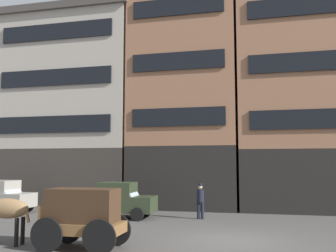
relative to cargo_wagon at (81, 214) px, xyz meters
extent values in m
plane|color=#4C4947|center=(4.75, 2.55, -1.15)|extent=(120.00, 120.00, 0.00)
cube|color=#38332D|center=(-7.07, 13.05, 0.74)|extent=(9.48, 5.77, 3.78)
cube|color=#B7AD9E|center=(-7.07, 13.05, 7.30)|extent=(9.48, 5.77, 9.34)
cube|color=#47423D|center=(-7.07, 13.05, 12.22)|extent=(9.98, 6.27, 0.50)
cube|color=black|center=(-7.07, 10.11, 4.19)|extent=(7.96, 0.12, 1.10)
cube|color=black|center=(-7.07, 10.11, 7.30)|extent=(7.96, 0.12, 1.10)
cube|color=black|center=(-7.07, 10.11, 10.42)|extent=(7.96, 0.12, 1.10)
cube|color=black|center=(1.22, 13.05, 0.79)|extent=(6.80, 5.77, 3.87)
cube|color=#9E6B4C|center=(1.22, 13.05, 9.60)|extent=(6.80, 5.77, 13.77)
cube|color=black|center=(1.22, 10.11, 4.44)|extent=(5.71, 0.12, 1.10)
cube|color=black|center=(1.22, 10.11, 7.88)|extent=(5.71, 0.12, 1.10)
cube|color=black|center=(1.22, 10.11, 11.32)|extent=(5.71, 0.12, 1.10)
cube|color=black|center=(8.82, 13.05, 0.67)|extent=(8.10, 5.77, 3.63)
cube|color=#9E6B4C|center=(8.82, 13.05, 9.02)|extent=(8.10, 5.77, 13.06)
cube|color=black|center=(8.82, 10.11, 4.12)|extent=(6.80, 0.12, 1.10)
cube|color=black|center=(8.82, 10.11, 7.38)|extent=(6.80, 0.12, 1.10)
cube|color=black|center=(8.82, 10.11, 10.65)|extent=(6.80, 0.12, 1.10)
cube|color=brown|center=(0.05, 0.00, -0.45)|extent=(2.71, 1.32, 0.36)
cube|color=#3D2819|center=(0.05, 0.00, 0.28)|extent=(2.30, 1.12, 1.10)
cube|color=brown|center=(-1.10, -0.01, 0.03)|extent=(0.41, 1.04, 0.50)
cylinder|color=black|center=(-0.84, -0.72, -0.60)|extent=(1.10, 0.09, 1.10)
cylinder|color=black|center=(-0.85, 0.70, -0.60)|extent=(1.10, 0.09, 1.10)
cylinder|color=black|center=(0.96, -0.70, -0.60)|extent=(1.10, 0.09, 1.10)
cylinder|color=black|center=(0.95, 0.72, -0.60)|extent=(1.10, 0.09, 1.10)
ellipsoid|color=#937047|center=(-2.85, 0.00, 0.10)|extent=(1.70, 0.61, 0.70)
cylinder|color=#937047|center=(-2.04, 0.01, -0.05)|extent=(0.27, 0.10, 0.65)
cylinder|color=black|center=(-2.30, -0.18, -0.67)|extent=(0.14, 0.14, 0.95)
cylinder|color=black|center=(-2.30, 0.18, -0.67)|extent=(0.14, 0.14, 0.95)
cube|color=gray|center=(-8.59, 7.35, -0.42)|extent=(3.79, 1.82, 0.80)
cube|color=gray|center=(-8.74, 7.36, 0.33)|extent=(1.88, 1.55, 0.70)
cube|color=silver|center=(-7.89, 7.31, 0.20)|extent=(0.41, 1.33, 0.56)
cylinder|color=black|center=(-7.34, 8.11, -0.82)|extent=(0.67, 0.22, 0.66)
cylinder|color=black|center=(-7.44, 6.44, -0.82)|extent=(0.67, 0.22, 0.66)
cube|color=#2D3823|center=(-1.22, 6.91, -0.42)|extent=(3.73, 1.66, 0.80)
cube|color=#2D3823|center=(-1.37, 6.91, 0.33)|extent=(1.82, 1.47, 0.70)
cube|color=silver|center=(-0.52, 6.93, 0.20)|extent=(0.36, 1.32, 0.56)
cylinder|color=black|center=(-0.03, 7.77, -0.82)|extent=(0.66, 0.19, 0.66)
cylinder|color=black|center=(-0.01, 6.09, -0.82)|extent=(0.66, 0.19, 0.66)
cylinder|color=black|center=(-2.43, 7.73, -0.82)|extent=(0.66, 0.19, 0.66)
cylinder|color=black|center=(-2.41, 6.05, -0.82)|extent=(0.66, 0.19, 0.66)
cylinder|color=black|center=(2.82, 7.48, -0.72)|extent=(0.16, 0.16, 0.85)
cylinder|color=black|center=(3.02, 7.48, -0.72)|extent=(0.16, 0.16, 0.85)
cylinder|color=black|center=(2.92, 7.48, 0.01)|extent=(0.37, 0.37, 0.62)
sphere|color=tan|center=(2.92, 7.48, 0.45)|extent=(0.22, 0.22, 0.22)
cylinder|color=black|center=(2.92, 7.48, 0.55)|extent=(0.28, 0.28, 0.02)
cylinder|color=black|center=(2.92, 7.48, 0.60)|extent=(0.18, 0.18, 0.09)
camera|label=1|loc=(5.69, -11.66, 1.68)|focal=39.90mm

